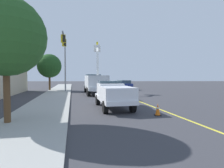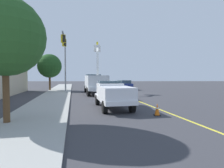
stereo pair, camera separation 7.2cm
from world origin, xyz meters
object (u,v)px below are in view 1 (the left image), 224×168
Objects in this scene: utility_bucket_truck at (95,82)px; traffic_cone_mid_front at (116,94)px; traffic_cone_leading at (158,110)px; passing_minivan at (124,84)px; traffic_cone_mid_rear at (105,89)px; traffic_signal_mast at (65,52)px; service_pickup_truck at (113,94)px.

traffic_cone_mid_front is (-4.47, -2.61, -1.21)m from utility_bucket_truck.
utility_bucket_truck reaches higher than traffic_cone_mid_front.
traffic_cone_mid_front is at bearing 12.71° from traffic_cone_leading.
utility_bucket_truck is 10.28× the size of traffic_cone_mid_front.
passing_minivan is 12.72m from traffic_cone_mid_front.
utility_bucket_truck is at bearing 149.83° from passing_minivan.
traffic_cone_leading is 18.88m from traffic_cone_mid_rear.
traffic_signal_mast reaches higher than traffic_cone_leading.
service_pickup_truck is 1.16× the size of passing_minivan.
traffic_cone_leading is (-2.69, -2.67, -0.75)m from service_pickup_truck.
passing_minivan is (19.41, -2.59, -0.15)m from service_pickup_truck.
traffic_cone_leading is at bearing -161.24° from utility_bucket_truck.
service_pickup_truck reaches higher than traffic_cone_mid_rear.
passing_minivan is at bearing -9.42° from traffic_cone_mid_front.
traffic_cone_mid_front is (-12.53, 2.08, -0.56)m from passing_minivan.
utility_bucket_truck is 4.89m from traffic_cone_mid_rear.
passing_minivan is at bearing -43.28° from traffic_cone_mid_rear.
utility_bucket_truck is at bearing 30.28° from traffic_cone_mid_front.
service_pickup_truck is 15.91m from traffic_cone_mid_rear.
traffic_signal_mast is (1.07, 4.35, 4.15)m from utility_bucket_truck.
traffic_signal_mast is at bearing 76.11° from utility_bucket_truck.
traffic_cone_leading is at bearing -169.62° from traffic_cone_mid_rear.
utility_bucket_truck is 11.55m from service_pickup_truck.
traffic_cone_leading is 0.91× the size of traffic_cone_mid_front.
service_pickup_truck is 7.11× the size of traffic_cone_mid_front.
service_pickup_truck is at bearing -177.36° from traffic_cone_mid_rear.
service_pickup_truck reaches higher than traffic_cone_mid_front.
traffic_cone_leading is at bearing -135.23° from service_pickup_truck.
utility_bucket_truck is 0.99× the size of traffic_signal_mast.
service_pickup_truck is at bearing -152.58° from traffic_signal_mast.
traffic_cone_mid_rear is at bearing -16.74° from utility_bucket_truck.
passing_minivan reaches higher than traffic_cone_leading.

